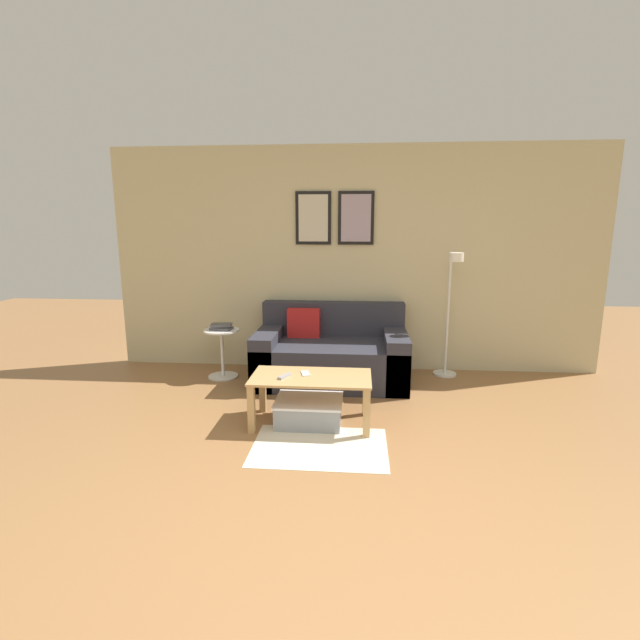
# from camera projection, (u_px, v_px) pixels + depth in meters

# --- Properties ---
(ground_plane) EXTENTS (16.00, 16.00, 0.00)m
(ground_plane) POSITION_uv_depth(u_px,v_px,m) (343.00, 553.00, 2.40)
(ground_plane) COLOR olive
(wall_back) EXTENTS (5.60, 0.09, 2.55)m
(wall_back) POSITION_uv_depth(u_px,v_px,m) (354.00, 260.00, 5.33)
(wall_back) COLOR #C6BC93
(wall_back) RESTS_ON ground_plane
(area_rug) EXTENTS (1.03, 0.72, 0.01)m
(area_rug) POSITION_uv_depth(u_px,v_px,m) (320.00, 447.00, 3.55)
(area_rug) COLOR beige
(area_rug) RESTS_ON ground_plane
(couch) EXTENTS (1.61, 0.96, 0.81)m
(couch) POSITION_uv_depth(u_px,v_px,m) (331.00, 355.00, 5.05)
(couch) COLOR #2D2D38
(couch) RESTS_ON ground_plane
(coffee_table) EXTENTS (1.01, 0.53, 0.42)m
(coffee_table) POSITION_uv_depth(u_px,v_px,m) (311.00, 385.00, 3.91)
(coffee_table) COLOR tan
(coffee_table) RESTS_ON ground_plane
(storage_bin) EXTENTS (0.57, 0.45, 0.21)m
(storage_bin) POSITION_uv_depth(u_px,v_px,m) (309.00, 411.00, 3.97)
(storage_bin) COLOR gray
(storage_bin) RESTS_ON ground_plane
(floor_lamp) EXTENTS (0.26, 0.48, 1.40)m
(floor_lamp) POSITION_uv_depth(u_px,v_px,m) (450.00, 308.00, 5.01)
(floor_lamp) COLOR white
(floor_lamp) RESTS_ON ground_plane
(side_table) EXTENTS (0.39, 0.39, 0.54)m
(side_table) POSITION_uv_depth(u_px,v_px,m) (222.00, 349.00, 5.14)
(side_table) COLOR white
(side_table) RESTS_ON ground_plane
(book_stack) EXTENTS (0.25, 0.20, 0.06)m
(book_stack) POSITION_uv_depth(u_px,v_px,m) (221.00, 327.00, 5.10)
(book_stack) COLOR #4C4C51
(book_stack) RESTS_ON side_table
(remote_control) EXTENTS (0.10, 0.15, 0.02)m
(remote_control) POSITION_uv_depth(u_px,v_px,m) (285.00, 376.00, 3.86)
(remote_control) COLOR #99999E
(remote_control) RESTS_ON coffee_table
(cell_phone) EXTENTS (0.10, 0.15, 0.01)m
(cell_phone) POSITION_uv_depth(u_px,v_px,m) (305.00, 373.00, 3.96)
(cell_phone) COLOR silver
(cell_phone) RESTS_ON coffee_table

